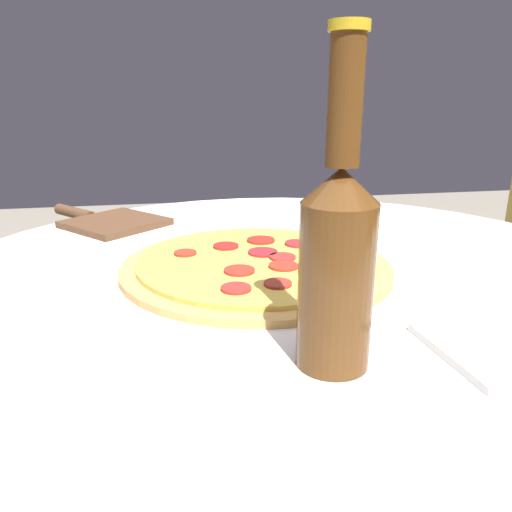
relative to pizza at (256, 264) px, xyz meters
name	(u,v)px	position (x,y,z in m)	size (l,w,h in m)	color
table	(290,369)	(0.02, 0.05, -0.16)	(1.02, 1.02, 0.74)	white
pizza	(256,264)	(0.00, 0.00, 0.00)	(0.37, 0.37, 0.02)	tan
beer_bottle	(337,255)	(0.26, 0.02, 0.10)	(0.07, 0.07, 0.29)	#563314
pizza_paddle	(108,221)	(-0.30, -0.23, 0.00)	(0.26, 0.24, 0.02)	brown
napkin	(478,351)	(0.27, 0.16, 0.00)	(0.13, 0.08, 0.01)	white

